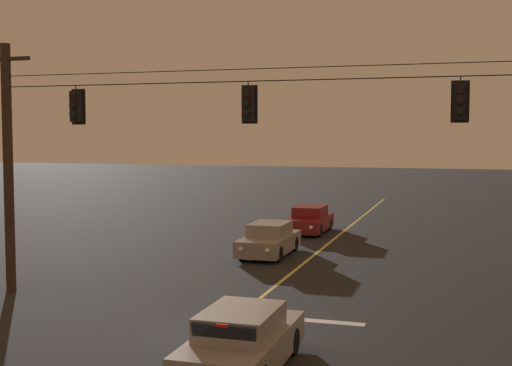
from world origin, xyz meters
TOP-DOWN VIEW (x-y plane):
  - ground_plane at (0.00, 0.00)m, footprint 180.00×180.00m
  - lane_centre_stripe at (0.00, 8.61)m, footprint 0.14×60.00m
  - stop_bar_paint at (1.90, 2.01)m, footprint 3.40×0.36m
  - signal_span_assembly at (0.00, 2.61)m, footprint 18.14×0.32m
  - traffic_light_leftmost at (-5.60, 2.59)m, footprint 0.48×0.41m
  - traffic_light_left_inner at (0.07, 2.59)m, footprint 0.48×0.41m
  - traffic_light_centre at (5.94, 2.59)m, footprint 0.48×0.41m
  - car_waiting_near_lane at (1.51, -2.37)m, footprint 1.80×4.33m
  - car_oncoming_lead at (-1.85, 11.54)m, footprint 1.80×4.42m
  - car_oncoming_trailing at (-1.66, 18.66)m, footprint 1.80×4.42m

SIDE VIEW (x-z plane):
  - ground_plane at x=0.00m, z-range 0.00..0.00m
  - lane_centre_stripe at x=0.00m, z-range 0.00..0.01m
  - stop_bar_paint at x=1.90m, z-range 0.00..0.01m
  - car_oncoming_lead at x=-1.85m, z-range -0.05..1.34m
  - car_oncoming_trailing at x=-1.66m, z-range -0.05..1.34m
  - car_waiting_near_lane at x=1.51m, z-range -0.05..1.34m
  - signal_span_assembly at x=0.00m, z-range 0.15..8.25m
  - traffic_light_leftmost at x=-5.60m, z-range 5.43..6.65m
  - traffic_light_left_inner at x=0.07m, z-range 5.43..6.65m
  - traffic_light_centre at x=5.94m, z-range 5.43..6.65m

